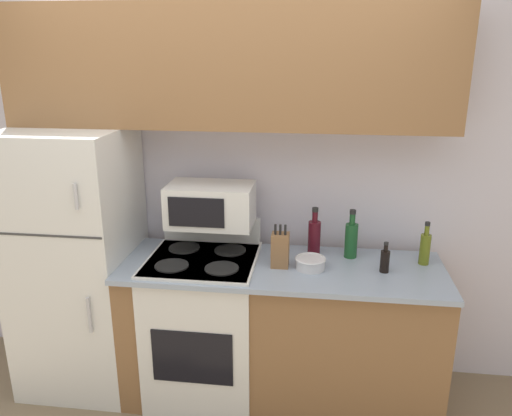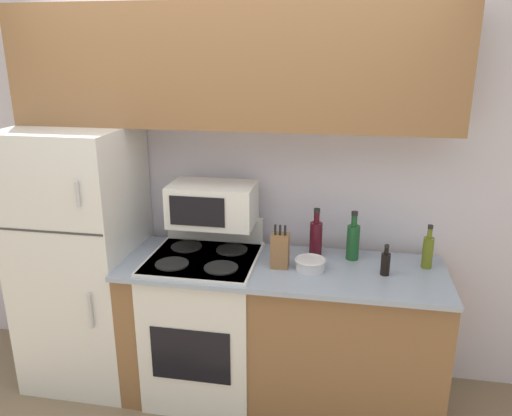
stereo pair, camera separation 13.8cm
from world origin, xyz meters
TOP-DOWN VIEW (x-y plane):
  - wall_back at (0.00, 0.71)m, footprint 8.00×0.05m
  - lower_cabinets at (0.35, 0.31)m, footprint 1.89×0.66m
  - refrigerator at (-0.94, 0.34)m, footprint 0.70×0.70m
  - upper_cabinets at (0.00, 0.51)m, footprint 2.58×0.35m
  - stove at (-0.13, 0.30)m, footprint 0.65×0.64m
  - microwave at (-0.10, 0.44)m, footprint 0.51×0.32m
  - knife_block at (0.34, 0.28)m, footprint 0.10×0.10m
  - bowl at (0.51, 0.27)m, footprint 0.18×0.18m
  - bottle_wine_red at (0.53, 0.48)m, footprint 0.08×0.08m
  - bottle_olive_oil at (1.17, 0.42)m, footprint 0.06×0.06m
  - bottle_wine_green at (0.75, 0.47)m, footprint 0.08×0.08m
  - bottle_soy_sauce at (0.93, 0.28)m, footprint 0.05×0.05m

SIDE VIEW (x-z plane):
  - lower_cabinets at x=0.35m, z-range 0.00..0.91m
  - stove at x=-0.13m, z-range -0.06..1.02m
  - refrigerator at x=-0.94m, z-range 0.00..1.67m
  - bowl at x=0.51m, z-range 0.91..0.98m
  - bottle_soy_sauce at x=0.93m, z-range 0.89..1.07m
  - knife_block at x=0.34m, z-range 0.88..1.14m
  - bottle_olive_oil at x=1.17m, z-range 0.88..1.14m
  - bottle_wine_red at x=0.53m, z-range 0.87..1.17m
  - bottle_wine_green at x=0.75m, z-range 0.87..1.17m
  - microwave at x=-0.10m, z-range 1.09..1.34m
  - wall_back at x=0.00m, z-range 0.00..2.55m
  - upper_cabinets at x=0.00m, z-range 1.67..2.36m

